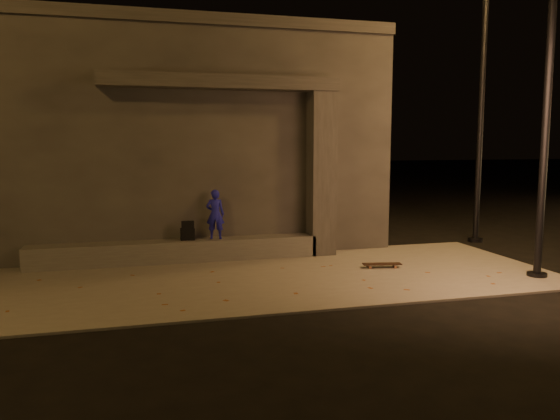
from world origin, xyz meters
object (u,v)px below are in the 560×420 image
object	(u,v)px
skateboarder	(215,214)
street_lamp_0	(549,74)
column	(321,174)
backpack	(188,233)
skateboard	(382,264)

from	to	relation	value
skateboarder	street_lamp_0	size ratio (longest dim) A/B	0.16
column	street_lamp_0	bearing A→B (deg)	-42.98
backpack	skateboard	bearing A→B (deg)	-21.28
column	backpack	xyz separation A→B (m)	(-2.97, 0.00, -1.21)
skateboarder	skateboard	world-z (taller)	skateboarder
backpack	street_lamp_0	xyz separation A→B (m)	(6.23, -3.03, 3.13)
skateboarder	backpack	xyz separation A→B (m)	(-0.59, 0.00, -0.38)
skateboard	street_lamp_0	world-z (taller)	street_lamp_0
backpack	street_lamp_0	bearing A→B (deg)	-23.17
column	skateboard	size ratio (longest dim) A/B	4.52
backpack	skateboard	xyz separation A→B (m)	(3.70, -1.65, -0.52)
column	street_lamp_0	size ratio (longest dim) A/B	0.55
skateboard	street_lamp_0	bearing A→B (deg)	-17.78
skateboard	skateboarder	bearing A→B (deg)	162.85
column	backpack	world-z (taller)	column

